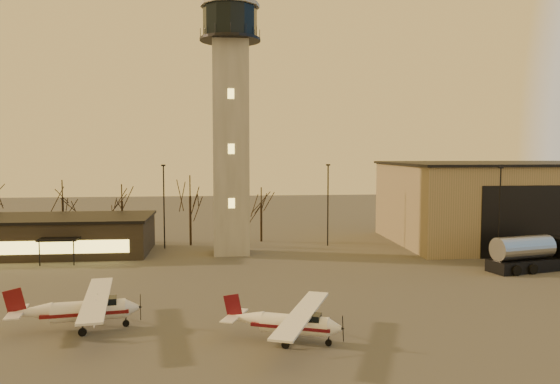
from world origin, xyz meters
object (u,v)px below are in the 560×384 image
at_px(control_tower, 231,110).
at_px(cessna_rear, 91,314).
at_px(hangar, 512,202).
at_px(cessna_front, 297,328).
at_px(terminal, 38,235).
at_px(fuel_truck, 533,256).

xyz_separation_m(control_tower, cessna_rear, (-9.73, -25.79, -15.26)).
bearing_deg(hangar, cessna_rear, -146.94).
relative_size(control_tower, hangar, 1.07).
bearing_deg(hangar, cessna_front, -133.98).
bearing_deg(hangar, terminal, -178.03).
distance_m(cessna_rear, fuel_truck, 41.53).
bearing_deg(cessna_rear, control_tower, 60.96).
xyz_separation_m(hangar, cessna_front, (-32.54, -33.72, -4.20)).
bearing_deg(hangar, fuel_truck, -112.32).
xyz_separation_m(hangar, terminal, (-57.99, -2.00, -3.00)).
bearing_deg(terminal, fuel_truck, -15.20).
bearing_deg(control_tower, fuel_truck, -22.17).
xyz_separation_m(control_tower, cessna_front, (3.46, -29.74, -15.37)).
bearing_deg(cessna_rear, terminal, 105.46).
bearing_deg(fuel_truck, hangar, 54.10).
bearing_deg(fuel_truck, cessna_rear, -174.17).
height_order(hangar, cessna_front, hangar).
relative_size(terminal, cessna_front, 2.56).
xyz_separation_m(terminal, cessna_front, (25.45, -31.72, -1.20)).
distance_m(hangar, cessna_front, 47.05).
xyz_separation_m(control_tower, terminal, (-21.99, 1.98, -14.17)).
bearing_deg(terminal, cessna_rear, -66.17).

